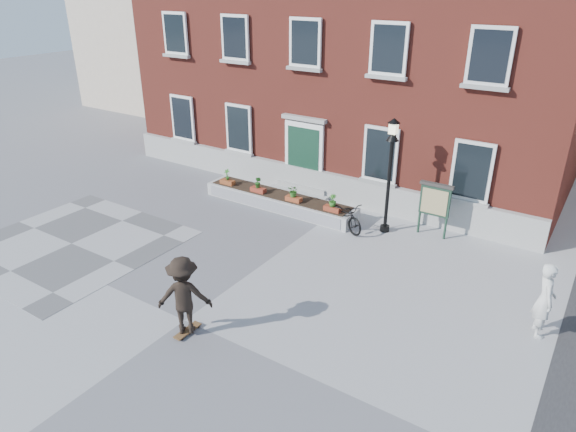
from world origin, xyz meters
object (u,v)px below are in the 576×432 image
Objects in this scene: bicycle at (343,215)px; lamp_post at (391,161)px; skateboarder at (184,296)px; bystander at (545,300)px; notice_board at (435,201)px.

bicycle is 2.48m from lamp_post.
bystander is at bearing 33.36° from skateboarder.
skateboarder is at bearing -102.52° from lamp_post.
bicycle is 1.01× the size of bystander.
lamp_post is (1.30, 0.60, 2.03)m from bicycle.
skateboarder reaches higher than bystander.
skateboarder is (-0.44, -7.24, 0.56)m from bicycle.
bystander is at bearing -86.57° from bicycle.
notice_board is (2.73, 1.14, 0.75)m from bicycle.
lamp_post reaches higher than notice_board.
skateboarder is at bearing 103.03° from bystander.
skateboarder reaches higher than bicycle.
bicycle is at bearing -157.30° from notice_board.
lamp_post reaches higher than skateboarder.
lamp_post is at bearing 77.48° from skateboarder.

